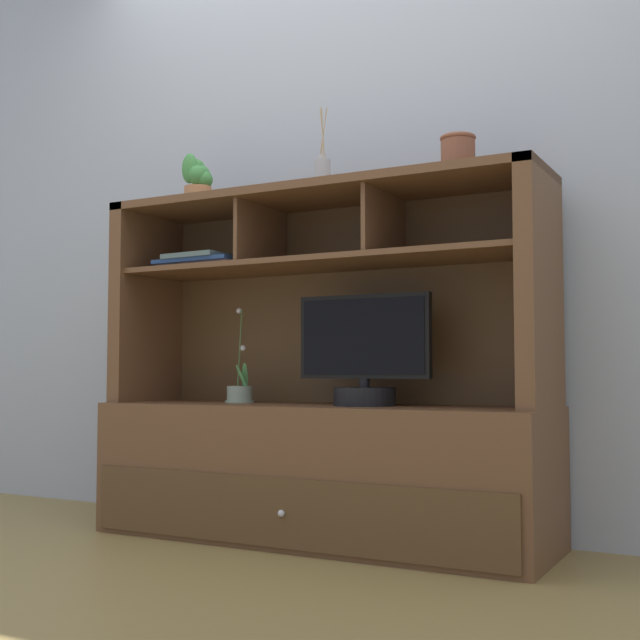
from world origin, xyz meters
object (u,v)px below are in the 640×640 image
Objects in this scene: potted_succulent at (199,182)px; potted_orchid at (240,392)px; diffuser_bottle at (323,175)px; ceramic_vase at (458,154)px; magazine_stack_left at (207,262)px; media_console at (321,433)px; tv_monitor at (364,360)px.

potted_orchid is at bearing 10.81° from potted_succulent.
potted_succulent is (-0.54, -0.04, 0.02)m from diffuser_bottle.
potted_succulent is 1.60× the size of ceramic_vase.
magazine_stack_left is 2.86× the size of ceramic_vase.
media_console is at bearing 5.22° from magazine_stack_left.
ceramic_vase reaches higher than magazine_stack_left.
media_console is 1.09m from ceramic_vase.
media_console reaches higher than magazine_stack_left.
ceramic_vase is at bearing 0.29° from tv_monitor.
ceramic_vase is (0.54, -0.05, -0.00)m from diffuser_bottle.
media_console is 0.95m from diffuser_bottle.
diffuser_bottle reaches higher than magazine_stack_left.
diffuser_bottle is 1.57× the size of potted_succulent.
magazine_stack_left is at bearing -172.97° from diffuser_bottle.
tv_monitor is at bearing 0.79° from magazine_stack_left.
media_console is at bearing 2.51° from potted_succulent.
ceramic_vase is (0.54, -0.03, 0.95)m from media_console.
ceramic_vase is at bearing -3.50° from media_console.
diffuser_bottle is at bearing 0.75° from potted_orchid.
ceramic_vase is (1.02, 0.01, 0.30)m from magazine_stack_left.
potted_succulent reaches higher than potted_orchid.
diffuser_bottle reaches higher than ceramic_vase.
potted_succulent is 1.07m from ceramic_vase.
magazine_stack_left reaches higher than tv_monitor.
magazine_stack_left is 1.79× the size of potted_succulent.
magazine_stack_left is at bearing -179.21° from tv_monitor.
potted_succulent is at bearing -177.49° from media_console.
tv_monitor is 0.77m from magazine_stack_left.
media_console is 0.81m from magazine_stack_left.
diffuser_bottle is at bearing 4.14° from potted_succulent.
potted_succulent is at bearing 179.50° from ceramic_vase.
magazine_stack_left is (-0.48, -0.04, 0.65)m from media_console.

